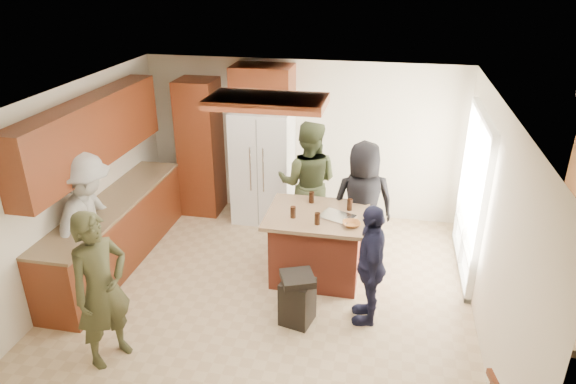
% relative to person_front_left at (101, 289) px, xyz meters
% --- Properties ---
extents(person_front_left, '(0.68, 0.76, 1.70)m').
position_rel_person_front_left_xyz_m(person_front_left, '(0.00, 0.00, 0.00)').
color(person_front_left, '#363720').
rests_on(person_front_left, ground).
extents(person_behind_left, '(0.90, 0.56, 1.85)m').
position_rel_person_front_left_xyz_m(person_behind_left, '(1.62, 2.89, 0.07)').
color(person_behind_left, '#343C23').
rests_on(person_behind_left, ground).
extents(person_behind_right, '(0.94, 0.72, 1.72)m').
position_rel_person_front_left_xyz_m(person_behind_right, '(2.43, 2.49, 0.01)').
color(person_behind_right, black).
rests_on(person_behind_right, ground).
extents(person_side_right, '(0.50, 0.89, 1.47)m').
position_rel_person_front_left_xyz_m(person_side_right, '(2.61, 1.18, -0.12)').
color(person_side_right, '#1A1B34').
rests_on(person_side_right, ground).
extents(person_counter, '(0.58, 1.18, 1.80)m').
position_rel_person_front_left_xyz_m(person_counter, '(-0.82, 1.18, 0.05)').
color(person_counter, gray).
rests_on(person_counter, ground).
extents(left_cabinetry, '(0.64, 3.00, 2.30)m').
position_rel_person_front_left_xyz_m(left_cabinetry, '(-0.89, 1.76, 0.10)').
color(left_cabinetry, maroon).
rests_on(left_cabinetry, ground).
extents(back_wall_units, '(1.80, 0.60, 2.45)m').
position_rel_person_front_left_xyz_m(back_wall_units, '(0.02, 3.56, 0.53)').
color(back_wall_units, maroon).
rests_on(back_wall_units, ground).
extents(refrigerator, '(0.90, 0.76, 1.80)m').
position_rel_person_front_left_xyz_m(refrigerator, '(0.81, 3.48, 0.05)').
color(refrigerator, white).
rests_on(refrigerator, ground).
extents(kitchen_island, '(1.28, 1.03, 0.93)m').
position_rel_person_front_left_xyz_m(kitchen_island, '(1.89, 1.93, -0.38)').
color(kitchen_island, brown).
rests_on(kitchen_island, ground).
extents(island_items, '(0.90, 0.73, 0.15)m').
position_rel_person_front_left_xyz_m(island_items, '(2.12, 1.84, 0.12)').
color(island_items, silver).
rests_on(island_items, kitchen_island).
extents(trash_bin, '(0.47, 0.47, 0.63)m').
position_rel_person_front_left_xyz_m(trash_bin, '(1.82, 0.96, -0.53)').
color(trash_bin, black).
rests_on(trash_bin, ground).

